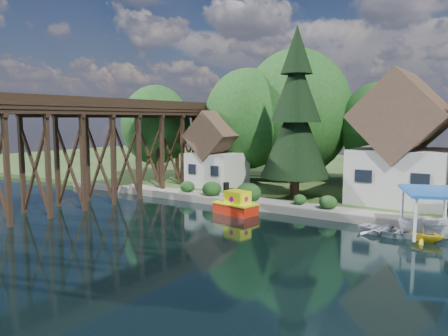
% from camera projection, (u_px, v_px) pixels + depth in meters
% --- Properties ---
extents(ground, '(140.00, 140.00, 0.00)m').
position_uv_depth(ground, '(231.00, 237.00, 28.00)').
color(ground, black).
rests_on(ground, ground).
extents(bank, '(140.00, 52.00, 0.50)m').
position_uv_depth(bank, '(373.00, 176.00, 56.12)').
color(bank, '#2A4A1D').
rests_on(bank, ground).
extents(seawall, '(60.00, 0.40, 0.62)m').
position_uv_depth(seawall, '(334.00, 216.00, 32.39)').
color(seawall, slate).
rests_on(seawall, ground).
extents(promenade, '(50.00, 2.60, 0.06)m').
position_uv_depth(promenade, '(367.00, 214.00, 32.34)').
color(promenade, gray).
rests_on(promenade, bank).
extents(trestle_bridge, '(4.12, 44.18, 9.30)m').
position_uv_depth(trestle_bridge, '(116.00, 142.00, 40.46)').
color(trestle_bridge, black).
rests_on(trestle_bridge, ground).
extents(house_left, '(7.64, 8.64, 11.02)m').
position_uv_depth(house_left, '(403.00, 147.00, 36.82)').
color(house_left, beige).
rests_on(house_left, bank).
extents(shed, '(5.09, 5.40, 7.85)m').
position_uv_depth(shed, '(217.00, 154.00, 45.61)').
color(shed, beige).
rests_on(shed, bank).
extents(bg_trees, '(49.90, 13.30, 10.57)m').
position_uv_depth(bg_trees, '(352.00, 121.00, 44.22)').
color(bg_trees, '#382314').
rests_on(bg_trees, bank).
extents(shrubs, '(15.76, 2.47, 1.70)m').
position_uv_depth(shrubs, '(244.00, 191.00, 38.05)').
color(shrubs, '#173C15').
rests_on(shrubs, bank).
extents(conifer, '(6.13, 6.13, 15.09)m').
position_uv_depth(conifer, '(296.00, 116.00, 38.39)').
color(conifer, '#382314').
rests_on(conifer, bank).
extents(tugboat, '(3.71, 2.44, 2.50)m').
position_uv_depth(tugboat, '(236.00, 205.00, 34.55)').
color(tugboat, '#B61E0C').
rests_on(tugboat, ground).
extents(boat_white_a, '(4.32, 3.44, 0.80)m').
position_uv_depth(boat_white_a, '(389.00, 229.00, 28.37)').
color(boat_white_a, silver).
rests_on(boat_white_a, ground).
extents(boat_canopy, '(4.82, 5.69, 3.10)m').
position_uv_depth(boat_canopy, '(431.00, 218.00, 27.41)').
color(boat_canopy, silver).
rests_on(boat_canopy, ground).
extents(boat_yellow, '(2.70, 2.45, 1.22)m').
position_uv_depth(boat_yellow, '(425.00, 232.00, 26.88)').
color(boat_yellow, yellow).
rests_on(boat_yellow, ground).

